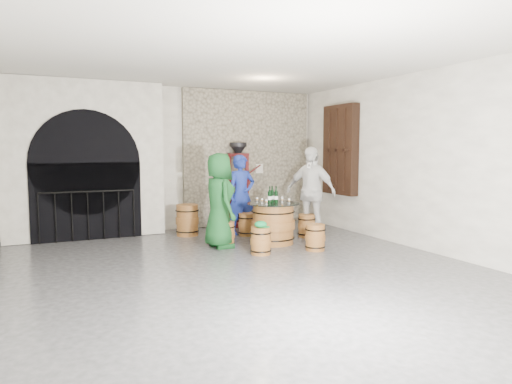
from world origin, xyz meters
name	(u,v)px	position (x,y,z in m)	size (l,w,h in m)	color
ground	(244,271)	(0.00, 0.00, 0.00)	(8.00, 8.00, 0.00)	#313134
wall_back	(174,159)	(0.00, 4.00, 1.60)	(8.00, 8.00, 0.00)	silver
wall_front	(480,182)	(0.00, -4.00, 1.60)	(8.00, 8.00, 0.00)	silver
wall_right	(424,161)	(3.50, 0.00, 1.60)	(8.00, 8.00, 0.00)	silver
ceiling	(243,52)	(0.00, 0.00, 3.20)	(8.00, 8.00, 0.00)	beige
stone_facing_panel	(248,158)	(1.80, 3.94, 1.60)	(3.20, 0.12, 3.18)	gray
arched_opening	(85,161)	(-1.90, 3.74, 1.58)	(3.10, 0.60, 3.19)	silver
shuttered_window	(340,150)	(3.38, 2.40, 1.80)	(0.23, 1.10, 2.00)	black
barrel_table	(273,223)	(1.31, 1.63, 0.39)	(1.02, 1.02, 0.79)	#8F5E29
barrel_stool_left	(225,234)	(0.36, 1.73, 0.24)	(0.37, 0.37, 0.48)	#8F5E29
barrel_stool_far	(247,224)	(1.18, 2.58, 0.24)	(0.37, 0.37, 0.48)	#8F5E29
barrel_stool_right	(307,226)	(2.23, 1.90, 0.24)	(0.37, 0.37, 0.48)	#8F5E29
barrel_stool_near_right	(315,237)	(1.73, 0.77, 0.24)	(0.37, 0.37, 0.48)	#8F5E29
barrel_stool_near_left	(261,241)	(0.70, 0.90, 0.24)	(0.37, 0.37, 0.48)	#8F5E29
green_cap	(261,225)	(0.71, 0.90, 0.52)	(0.26, 0.21, 0.12)	#0B7E39
person_green	(219,200)	(0.25, 1.74, 0.88)	(0.86, 0.56, 1.75)	#13461D
person_blue	(241,195)	(1.15, 2.79, 0.85)	(0.62, 0.41, 1.70)	navy
person_white	(311,192)	(2.34, 1.93, 0.94)	(1.10, 0.46, 1.87)	silver
wine_bottle_left	(270,196)	(1.24, 1.63, 0.92)	(0.08, 0.08, 0.32)	black
wine_bottle_center	(276,196)	(1.37, 1.62, 0.92)	(0.08, 0.08, 0.32)	black
wine_bottle_right	(272,196)	(1.33, 1.70, 0.92)	(0.08, 0.08, 0.32)	black
tasting_glass_a	(267,202)	(1.08, 1.45, 0.83)	(0.05, 0.05, 0.10)	#B46F23
tasting_glass_b	(282,200)	(1.50, 1.61, 0.83)	(0.05, 0.05, 0.10)	#B46F23
tasting_glass_c	(257,200)	(1.08, 1.85, 0.83)	(0.05, 0.05, 0.10)	#B46F23
tasting_glass_d	(282,199)	(1.59, 1.79, 0.83)	(0.05, 0.05, 0.10)	#B46F23
tasting_glass_e	(289,201)	(1.54, 1.41, 0.83)	(0.05, 0.05, 0.10)	#B46F23
tasting_glass_f	(262,201)	(1.09, 1.66, 0.83)	(0.05, 0.05, 0.10)	#B46F23
side_barrel	(187,220)	(0.04, 3.11, 0.33)	(0.49, 0.49, 0.66)	#8F5E29
corking_press	(238,178)	(1.45, 3.70, 1.14)	(0.83, 0.53, 1.97)	#470B0C
control_box	(259,168)	(2.05, 3.86, 1.35)	(0.18, 0.10, 0.22)	silver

